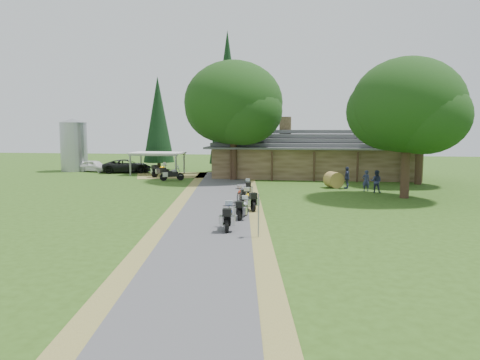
# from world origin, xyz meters

# --- Properties ---
(ground) EXTENTS (120.00, 120.00, 0.00)m
(ground) POSITION_xyz_m (0.00, 0.00, 0.00)
(ground) COLOR #2D4B15
(ground) RESTS_ON ground
(driveway) EXTENTS (51.95, 51.95, 0.00)m
(driveway) POSITION_xyz_m (-0.50, 4.00, 0.00)
(driveway) COLOR #49494C
(driveway) RESTS_ON ground
(lodge) EXTENTS (21.40, 9.40, 4.90)m
(lodge) POSITION_xyz_m (6.00, 24.00, 2.45)
(lodge) COLOR brown
(lodge) RESTS_ON ground
(silo) EXTENTS (3.36, 3.36, 6.10)m
(silo) POSITION_xyz_m (-21.57, 26.13, 3.05)
(silo) COLOR gray
(silo) RESTS_ON ground
(carport) EXTENTS (5.60, 3.77, 2.41)m
(carport) POSITION_xyz_m (-10.68, 23.64, 1.20)
(carport) COLOR silver
(carport) RESTS_ON ground
(car_white_sedan) EXTENTS (3.58, 5.51, 1.70)m
(car_white_sedan) POSITION_xyz_m (-18.85, 25.53, 0.85)
(car_white_sedan) COLOR white
(car_white_sedan) RESTS_ON ground
(car_dark_suv) EXTENTS (4.05, 6.32, 2.24)m
(car_dark_suv) POSITION_xyz_m (-14.69, 24.98, 1.12)
(car_dark_suv) COLOR black
(car_dark_suv) RESTS_ON ground
(motorcycle_row_a) EXTENTS (0.84, 2.06, 1.37)m
(motorcycle_row_a) POSITION_xyz_m (1.34, -2.16, 0.69)
(motorcycle_row_a) COLOR navy
(motorcycle_row_a) RESTS_ON ground
(motorcycle_row_b) EXTENTS (0.77, 1.85, 1.23)m
(motorcycle_row_b) POSITION_xyz_m (1.71, 0.74, 0.61)
(motorcycle_row_b) COLOR #B7BABF
(motorcycle_row_b) RESTS_ON ground
(motorcycle_row_c) EXTENTS (1.36, 2.02, 1.32)m
(motorcycle_row_c) POSITION_xyz_m (1.74, 3.60, 0.66)
(motorcycle_row_c) COLOR #E7AF09
(motorcycle_row_c) RESTS_ON ground
(motorcycle_row_d) EXTENTS (1.20, 1.85, 1.21)m
(motorcycle_row_d) POSITION_xyz_m (0.93, 5.67, 0.60)
(motorcycle_row_d) COLOR red
(motorcycle_row_d) RESTS_ON ground
(motorcycle_row_e) EXTENTS (0.84, 1.82, 1.20)m
(motorcycle_row_e) POSITION_xyz_m (0.90, 9.69, 0.60)
(motorcycle_row_e) COLOR black
(motorcycle_row_e) RESTS_ON ground
(motorcycle_carport_a) EXTENTS (1.61, 2.21, 1.46)m
(motorcycle_carport_a) POSITION_xyz_m (-9.63, 21.30, 0.73)
(motorcycle_carport_a) COLOR #ECA000
(motorcycle_carport_a) RESTS_ON ground
(motorcycle_carport_b) EXTENTS (2.16, 1.54, 1.42)m
(motorcycle_carport_b) POSITION_xyz_m (-7.53, 18.23, 0.71)
(motorcycle_carport_b) COLOR slate
(motorcycle_carport_b) RESTS_ON ground
(person_a) EXTENTS (0.65, 0.54, 2.00)m
(person_a) POSITION_xyz_m (10.01, 13.18, 1.00)
(person_a) COLOR navy
(person_a) RESTS_ON ground
(person_b) EXTENTS (0.70, 0.59, 2.07)m
(person_b) POSITION_xyz_m (10.72, 12.62, 1.04)
(person_b) COLOR navy
(person_b) RESTS_ON ground
(person_c) EXTENTS (0.58, 0.71, 2.17)m
(person_c) POSITION_xyz_m (8.65, 14.66, 1.08)
(person_c) COLOR navy
(person_c) RESTS_ON ground
(hay_bale) EXTENTS (1.76, 1.71, 1.35)m
(hay_bale) POSITION_xyz_m (7.58, 15.04, 0.68)
(hay_bale) COLOR olive
(hay_bale) RESTS_ON ground
(sign_post) EXTENTS (0.37, 0.06, 2.07)m
(sign_post) POSITION_xyz_m (3.03, -3.64, 1.04)
(sign_post) COLOR gray
(sign_post) RESTS_ON ground
(oak_lodge_left) EXTENTS (9.43, 9.43, 12.03)m
(oak_lodge_left) POSITION_xyz_m (-1.76, 19.76, 6.01)
(oak_lodge_left) COLOR #173710
(oak_lodge_left) RESTS_ON ground
(oak_lodge_right) EXTENTS (7.17, 7.17, 10.38)m
(oak_lodge_right) POSITION_xyz_m (15.27, 18.61, 5.19)
(oak_lodge_right) COLOR #173710
(oak_lodge_right) RESTS_ON ground
(oak_driveway) EXTENTS (8.03, 8.03, 10.83)m
(oak_driveway) POSITION_xyz_m (12.36, 10.01, 5.41)
(oak_driveway) COLOR #173710
(oak_driveway) RESTS_ON ground
(cedar_near) EXTENTS (4.10, 4.10, 15.63)m
(cedar_near) POSITION_xyz_m (-3.47, 26.51, 7.81)
(cedar_near) COLOR black
(cedar_near) RESTS_ON ground
(cedar_far) EXTENTS (3.63, 3.63, 11.04)m
(cedar_far) POSITION_xyz_m (-12.18, 28.76, 5.52)
(cedar_far) COLOR black
(cedar_far) RESTS_ON ground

